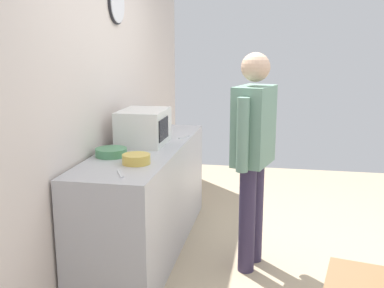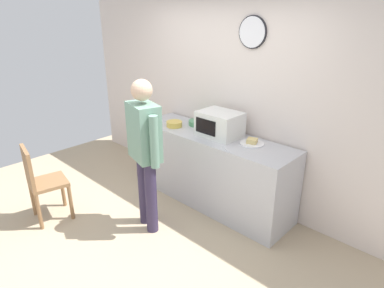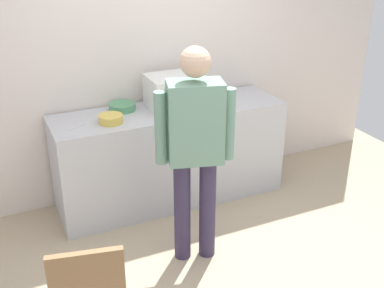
{
  "view_description": "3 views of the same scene",
  "coord_description": "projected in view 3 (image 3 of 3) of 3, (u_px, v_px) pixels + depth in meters",
  "views": [
    {
      "loc": [
        -3.51,
        0.14,
        1.78
      ],
      "look_at": [
        0.15,
        0.83,
        0.95
      ],
      "focal_mm": 42.05,
      "sensor_mm": 36.0,
      "label": 1
    },
    {
      "loc": [
        2.55,
        -1.72,
        2.34
      ],
      "look_at": [
        0.15,
        0.8,
        0.95
      ],
      "focal_mm": 31.04,
      "sensor_mm": 36.0,
      "label": 2
    },
    {
      "loc": [
        -1.43,
        -2.61,
        2.47
      ],
      "look_at": [
        0.07,
        0.67,
        0.82
      ],
      "focal_mm": 45.0,
      "sensor_mm": 36.0,
      "label": 3
    }
  ],
  "objects": [
    {
      "name": "back_wall",
      "position": [
        144.0,
        61.0,
        4.51
      ],
      "size": [
        5.4,
        0.13,
        2.6
      ],
      "color": "silver",
      "rests_on": "ground_plane"
    },
    {
      "name": "microwave",
      "position": [
        175.0,
        91.0,
        4.38
      ],
      "size": [
        0.5,
        0.39,
        0.3
      ],
      "color": "silver",
      "rests_on": "kitchen_counter"
    },
    {
      "name": "spoon_utensil",
      "position": [
        77.0,
        127.0,
        3.99
      ],
      "size": [
        0.16,
        0.1,
        0.01
      ],
      "primitive_type": "cube",
      "rotation": [
        0.0,
        0.0,
        0.48
      ],
      "color": "silver",
      "rests_on": "kitchen_counter"
    },
    {
      "name": "cereal_bowl",
      "position": [
        122.0,
        107.0,
        4.36
      ],
      "size": [
        0.24,
        0.24,
        0.06
      ],
      "primitive_type": "cylinder",
      "color": "#4C8E60",
      "rests_on": "kitchen_counter"
    },
    {
      "name": "salad_bowl",
      "position": [
        111.0,
        119.0,
        4.07
      ],
      "size": [
        0.21,
        0.21,
        0.07
      ],
      "primitive_type": "cylinder",
      "color": "gold",
      "rests_on": "kitchen_counter"
    },
    {
      "name": "sandwich_plate",
      "position": [
        216.0,
        97.0,
        4.64
      ],
      "size": [
        0.28,
        0.28,
        0.07
      ],
      "color": "white",
      "rests_on": "kitchen_counter"
    },
    {
      "name": "fork_utensil",
      "position": [
        223.0,
        111.0,
        4.33
      ],
      "size": [
        0.16,
        0.09,
        0.01
      ],
      "primitive_type": "cube",
      "rotation": [
        0.0,
        0.0,
        2.68
      ],
      "color": "silver",
      "rests_on": "kitchen_counter"
    },
    {
      "name": "ground_plane",
      "position": [
        219.0,
        274.0,
        3.73
      ],
      "size": [
        6.0,
        6.0,
        0.0
      ],
      "primitive_type": "plane",
      "color": "tan"
    },
    {
      "name": "kitchen_counter",
      "position": [
        170.0,
        155.0,
        4.58
      ],
      "size": [
        2.16,
        0.62,
        0.93
      ],
      "primitive_type": "cube",
      "color": "#B7B7BC",
      "rests_on": "ground_plane"
    },
    {
      "name": "person_standing",
      "position": [
        195.0,
        142.0,
        3.53
      ],
      "size": [
        0.57,
        0.34,
        1.72
      ],
      "color": "#332A47",
      "rests_on": "ground_plane"
    }
  ]
}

